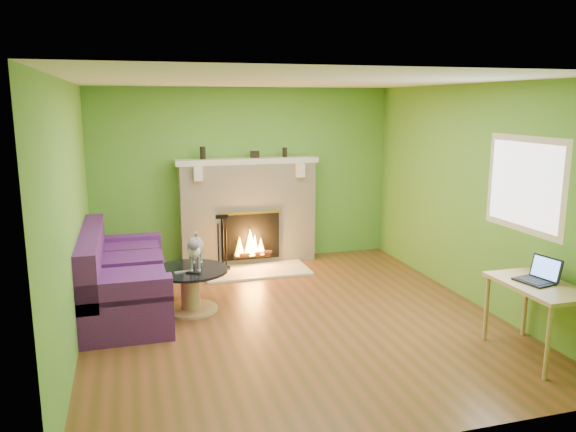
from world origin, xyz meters
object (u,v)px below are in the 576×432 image
sofa (119,279)px  coffee_table (190,287)px  desk (538,293)px  cat (196,250)px

sofa → coffee_table: bearing=-17.7°
desk → cat: cat is taller
sofa → coffee_table: sofa is taller
coffee_table → cat: (0.08, 0.05, 0.42)m
sofa → desk: bearing=-31.7°
sofa → cat: size_ratio=3.18×
sofa → desk: sofa is taller
sofa → cat: 0.95m
sofa → coffee_table: size_ratio=2.41×
sofa → coffee_table: (0.79, -0.25, -0.08)m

